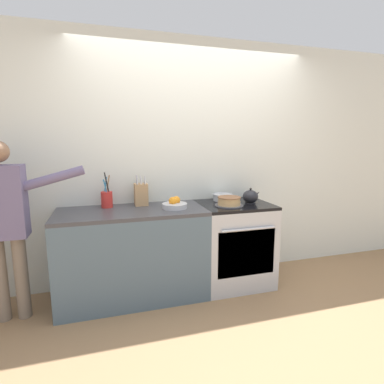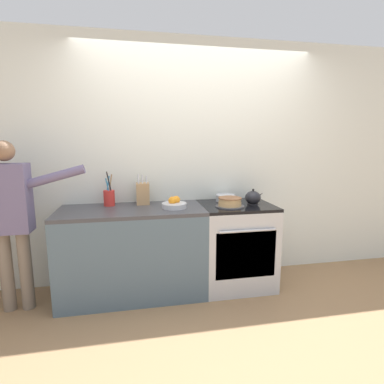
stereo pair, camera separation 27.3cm
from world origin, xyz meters
name	(u,v)px [view 1 (the left image)]	position (x,y,z in m)	size (l,w,h in m)	color
ground_plane	(213,301)	(0.00, 0.00, 0.00)	(16.00, 16.00, 0.00)	#93704C
wall_back	(193,162)	(0.00, 0.65, 1.30)	(8.00, 0.04, 2.60)	silver
counter_cabinet	(133,254)	(-0.72, 0.32, 0.44)	(1.40, 0.63, 0.88)	#4C6070
stove_range	(234,243)	(0.35, 0.31, 0.44)	(0.74, 0.67, 0.88)	#B7BABF
layer_cake	(229,202)	(0.25, 0.22, 0.92)	(0.29, 0.29, 0.09)	#4C4C51
tea_kettle	(251,197)	(0.52, 0.29, 0.95)	(0.20, 0.16, 0.16)	#232328
mixing_bowl	(223,197)	(0.29, 0.49, 0.92)	(0.22, 0.22, 0.08)	#B7BABF
knife_block	(141,194)	(-0.60, 0.51, 0.99)	(0.13, 0.14, 0.31)	tan
utensil_crock	(107,199)	(-0.94, 0.50, 0.97)	(0.11, 0.11, 0.35)	red
fruit_bowl	(175,204)	(-0.30, 0.27, 0.92)	(0.24, 0.24, 0.11)	#B7BABF
person_baker	(6,217)	(-1.75, 0.23, 0.91)	(0.90, 0.20, 1.53)	#7A6B5B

